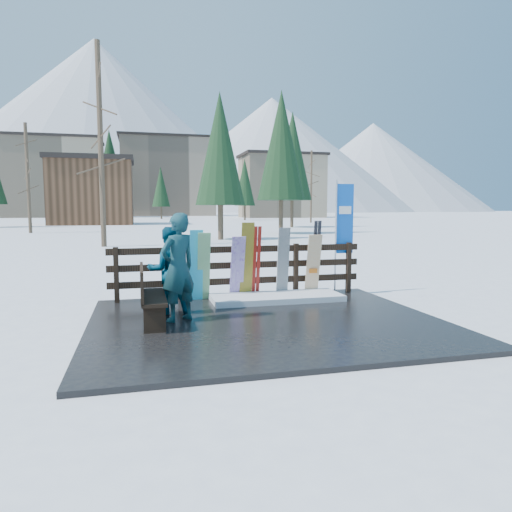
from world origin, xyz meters
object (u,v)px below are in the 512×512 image
object	(u,v)px
snowboard_2	(247,260)
snowboard_3	(237,268)
snowboard_4	(283,262)
person_back	(169,270)
person_front	(178,267)
snowboard_5	(313,265)
snowboard_1	(204,267)
bench	(149,294)
snowboard_0	(196,265)
rental_flag	(343,223)

from	to	relation	value
snowboard_2	snowboard_3	size ratio (longest dim) A/B	1.19
snowboard_4	person_back	xyz separation A→B (m)	(-2.53, -1.01, 0.04)
snowboard_3	person_front	size ratio (longest dim) A/B	0.75
snowboard_5	snowboard_4	bearing A→B (deg)	-180.00
snowboard_1	snowboard_4	xyz separation A→B (m)	(1.75, -0.00, 0.04)
snowboard_2	snowboard_4	size ratio (longest dim) A/B	1.09
person_back	bench	bearing A→B (deg)	60.33
snowboard_0	person_front	bearing A→B (deg)	-107.07
snowboard_0	person_front	size ratio (longest dim) A/B	0.81
snowboard_1	snowboard_4	world-z (taller)	snowboard_4
snowboard_5	person_front	size ratio (longest dim) A/B	0.74
person_back	snowboard_4	bearing A→B (deg)	-160.61
snowboard_2	snowboard_5	xyz separation A→B (m)	(1.53, 0.00, -0.14)
bench	snowboard_1	bearing A→B (deg)	56.25
snowboard_0	snowboard_3	distance (m)	0.88
snowboard_1	snowboard_4	bearing A→B (deg)	-0.00
snowboard_3	snowboard_4	bearing A→B (deg)	-0.00
snowboard_0	snowboard_2	distance (m)	1.09
bench	rental_flag	xyz separation A→B (m)	(4.44, 2.01, 1.09)
bench	person_front	world-z (taller)	person_front
snowboard_0	snowboard_1	world-z (taller)	snowboard_0
bench	snowboard_2	bearing A→B (deg)	39.77
snowboard_4	person_back	bearing A→B (deg)	-158.27
snowboard_3	snowboard_2	bearing A→B (deg)	0.00
snowboard_2	snowboard_5	distance (m)	1.53
snowboard_1	snowboard_3	bearing A→B (deg)	0.00
snowboard_4	snowboard_5	world-z (taller)	snowboard_4
snowboard_5	bench	bearing A→B (deg)	-154.30
snowboard_0	person_back	world-z (taller)	person_back
snowboard_2	person_front	distance (m)	2.29
bench	snowboard_0	bearing A→B (deg)	59.94
snowboard_3	snowboard_4	world-z (taller)	snowboard_4
person_front	snowboard_0	bearing A→B (deg)	-139.90
snowboard_2	person_back	world-z (taller)	snowboard_2
bench	rental_flag	size ratio (longest dim) A/B	0.58
bench	person_front	size ratio (longest dim) A/B	0.80
snowboard_5	snowboard_2	bearing A→B (deg)	180.00
snowboard_2	snowboard_0	bearing A→B (deg)	-180.00
snowboard_1	rental_flag	bearing A→B (deg)	4.71
snowboard_5	person_back	bearing A→B (deg)	-162.69
snowboard_4	snowboard_3	bearing A→B (deg)	180.00
rental_flag	snowboard_1	bearing A→B (deg)	-175.29
snowboard_5	rental_flag	size ratio (longest dim) A/B	0.53
rental_flag	snowboard_2	bearing A→B (deg)	-173.44
snowboard_1	snowboard_5	xyz separation A→B (m)	(2.46, 0.00, -0.04)
bench	person_front	bearing A→B (deg)	10.81
snowboard_5	rental_flag	xyz separation A→B (m)	(0.82, 0.27, 0.92)
snowboard_0	snowboard_4	world-z (taller)	snowboard_4
snowboard_3	snowboard_5	world-z (taller)	snowboard_5
person_front	snowboard_1	bearing A→B (deg)	-144.71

